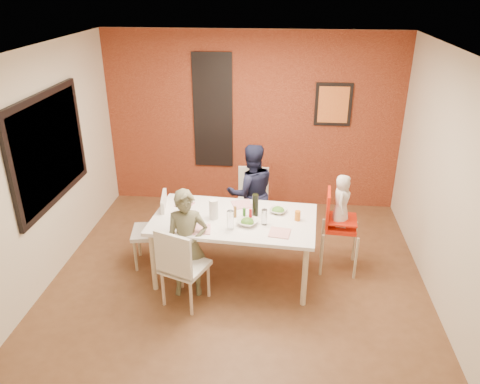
# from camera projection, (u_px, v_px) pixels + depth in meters

# --- Properties ---
(ground) EXTENTS (4.50, 4.50, 0.00)m
(ground) POSITION_uv_depth(u_px,v_px,m) (238.00, 280.00, 5.70)
(ground) COLOR brown
(ground) RESTS_ON ground
(ceiling) EXTENTS (4.50, 4.50, 0.02)m
(ceiling) POSITION_uv_depth(u_px,v_px,m) (237.00, 52.00, 4.56)
(ceiling) COLOR silver
(ceiling) RESTS_ON wall_back
(wall_back) EXTENTS (4.50, 0.02, 2.70)m
(wall_back) POSITION_uv_depth(u_px,v_px,m) (252.00, 121.00, 7.16)
(wall_back) COLOR beige
(wall_back) RESTS_ON ground
(wall_front) EXTENTS (4.50, 0.02, 2.70)m
(wall_front) POSITION_uv_depth(u_px,v_px,m) (203.00, 311.00, 3.10)
(wall_front) COLOR beige
(wall_front) RESTS_ON ground
(wall_left) EXTENTS (0.02, 4.50, 2.70)m
(wall_left) POSITION_uv_depth(u_px,v_px,m) (41.00, 171.00, 5.33)
(wall_left) COLOR beige
(wall_left) RESTS_ON ground
(wall_right) EXTENTS (0.02, 4.50, 2.70)m
(wall_right) POSITION_uv_depth(u_px,v_px,m) (449.00, 187.00, 4.93)
(wall_right) COLOR beige
(wall_right) RESTS_ON ground
(brick_accent_wall) EXTENTS (4.50, 0.02, 2.70)m
(brick_accent_wall) POSITION_uv_depth(u_px,v_px,m) (252.00, 122.00, 7.15)
(brick_accent_wall) COLOR maroon
(brick_accent_wall) RESTS_ON ground
(picture_window_frame) EXTENTS (0.05, 1.70, 1.30)m
(picture_window_frame) POSITION_uv_depth(u_px,v_px,m) (49.00, 149.00, 5.42)
(picture_window_frame) COLOR black
(picture_window_frame) RESTS_ON wall_left
(picture_window_pane) EXTENTS (0.02, 1.55, 1.15)m
(picture_window_pane) POSITION_uv_depth(u_px,v_px,m) (50.00, 149.00, 5.42)
(picture_window_pane) COLOR black
(picture_window_pane) RESTS_ON wall_left
(glassblock_strip) EXTENTS (0.55, 0.03, 1.70)m
(glassblock_strip) POSITION_uv_depth(u_px,v_px,m) (213.00, 111.00, 7.12)
(glassblock_strip) COLOR silver
(glassblock_strip) RESTS_ON wall_back
(glassblock_surround) EXTENTS (0.60, 0.03, 1.76)m
(glassblock_surround) POSITION_uv_depth(u_px,v_px,m) (213.00, 111.00, 7.12)
(glassblock_surround) COLOR black
(glassblock_surround) RESTS_ON wall_back
(art_print_frame) EXTENTS (0.54, 0.03, 0.64)m
(art_print_frame) POSITION_uv_depth(u_px,v_px,m) (333.00, 105.00, 6.90)
(art_print_frame) COLOR black
(art_print_frame) RESTS_ON wall_back
(art_print_canvas) EXTENTS (0.44, 0.01, 0.54)m
(art_print_canvas) POSITION_uv_depth(u_px,v_px,m) (333.00, 105.00, 6.88)
(art_print_canvas) COLOR orange
(art_print_canvas) RESTS_ON wall_back
(dining_table) EXTENTS (1.97, 1.19, 0.79)m
(dining_table) POSITION_uv_depth(u_px,v_px,m) (234.00, 223.00, 5.51)
(dining_table) COLOR white
(dining_table) RESTS_ON ground
(chair_near) EXTENTS (0.58, 0.58, 0.97)m
(chair_near) POSITION_uv_depth(u_px,v_px,m) (180.00, 264.00, 5.05)
(chair_near) COLOR silver
(chair_near) RESTS_ON ground
(chair_far) EXTENTS (0.45, 0.45, 0.93)m
(chair_far) POSITION_uv_depth(u_px,v_px,m) (252.00, 197.00, 6.65)
(chair_far) COLOR silver
(chair_far) RESTS_ON ground
(chair_left) EXTENTS (0.51, 0.51, 0.95)m
(chair_left) POSITION_uv_depth(u_px,v_px,m) (156.00, 226.00, 5.85)
(chair_left) COLOR silver
(chair_left) RESTS_ON ground
(high_chair) EXTENTS (0.47, 0.47, 1.05)m
(high_chair) POSITION_uv_depth(u_px,v_px,m) (337.00, 223.00, 5.70)
(high_chair) COLOR red
(high_chair) RESTS_ON ground
(child_near) EXTENTS (0.52, 0.38, 1.30)m
(child_near) POSITION_uv_depth(u_px,v_px,m) (187.00, 244.00, 5.22)
(child_near) COLOR #5C5B42
(child_near) RESTS_ON ground
(child_far) EXTENTS (0.80, 0.70, 1.39)m
(child_far) POSITION_uv_depth(u_px,v_px,m) (251.00, 193.00, 6.36)
(child_far) COLOR black
(child_far) RESTS_ON ground
(toddler) EXTENTS (0.26, 0.35, 0.65)m
(toddler) POSITION_uv_depth(u_px,v_px,m) (342.00, 200.00, 5.57)
(toddler) COLOR silver
(toddler) RESTS_ON high_chair
(plate_near_left) EXTENTS (0.27, 0.27, 0.01)m
(plate_near_left) POSITION_uv_depth(u_px,v_px,m) (200.00, 229.00, 5.22)
(plate_near_left) COLOR white
(plate_near_left) RESTS_ON dining_table
(plate_far_mid) EXTENTS (0.30, 0.30, 0.01)m
(plate_far_mid) POSITION_uv_depth(u_px,v_px,m) (242.00, 204.00, 5.79)
(plate_far_mid) COLOR white
(plate_far_mid) RESTS_ON dining_table
(plate_near_right) EXTENTS (0.26, 0.26, 0.01)m
(plate_near_right) POSITION_uv_depth(u_px,v_px,m) (280.00, 233.00, 5.15)
(plate_near_right) COLOR white
(plate_near_right) RESTS_ON dining_table
(plate_far_left) EXTENTS (0.24, 0.24, 0.01)m
(plate_far_left) POSITION_uv_depth(u_px,v_px,m) (185.00, 204.00, 5.80)
(plate_far_left) COLOR white
(plate_far_left) RESTS_ON dining_table
(salad_bowl_a) EXTENTS (0.30, 0.30, 0.06)m
(salad_bowl_a) POSITION_uv_depth(u_px,v_px,m) (247.00, 222.00, 5.33)
(salad_bowl_a) COLOR white
(salad_bowl_a) RESTS_ON dining_table
(salad_bowl_b) EXTENTS (0.25, 0.25, 0.05)m
(salad_bowl_b) POSITION_uv_depth(u_px,v_px,m) (278.00, 211.00, 5.60)
(salad_bowl_b) COLOR silver
(salad_bowl_b) RESTS_ON dining_table
(wine_bottle) EXTENTS (0.07, 0.07, 0.27)m
(wine_bottle) POSITION_uv_depth(u_px,v_px,m) (255.00, 205.00, 5.48)
(wine_bottle) COLOR black
(wine_bottle) RESTS_ON dining_table
(wine_glass_a) EXTENTS (0.08, 0.08, 0.22)m
(wine_glass_a) POSITION_uv_depth(u_px,v_px,m) (230.00, 220.00, 5.20)
(wine_glass_a) COLOR white
(wine_glass_a) RESTS_ON dining_table
(wine_glass_b) EXTENTS (0.07, 0.07, 0.19)m
(wine_glass_b) POSITION_uv_depth(u_px,v_px,m) (264.00, 217.00, 5.30)
(wine_glass_b) COLOR white
(wine_glass_b) RESTS_ON dining_table
(paper_towel_roll) EXTENTS (0.11, 0.11, 0.24)m
(paper_towel_roll) POSITION_uv_depth(u_px,v_px,m) (214.00, 209.00, 5.42)
(paper_towel_roll) COLOR silver
(paper_towel_roll) RESTS_ON dining_table
(condiment_red) EXTENTS (0.04, 0.04, 0.14)m
(condiment_red) POSITION_uv_depth(u_px,v_px,m) (250.00, 215.00, 5.39)
(condiment_red) COLOR red
(condiment_red) RESTS_ON dining_table
(condiment_green) EXTENTS (0.04, 0.04, 0.14)m
(condiment_green) POSITION_uv_depth(u_px,v_px,m) (244.00, 214.00, 5.42)
(condiment_green) COLOR #2F6D24
(condiment_green) RESTS_ON dining_table
(condiment_brown) EXTENTS (0.04, 0.04, 0.14)m
(condiment_brown) POSITION_uv_depth(u_px,v_px,m) (235.00, 212.00, 5.47)
(condiment_brown) COLOR brown
(condiment_brown) RESTS_ON dining_table
(sippy_cup) EXTENTS (0.07, 0.07, 0.12)m
(sippy_cup) POSITION_uv_depth(u_px,v_px,m) (298.00, 216.00, 5.41)
(sippy_cup) COLOR orange
(sippy_cup) RESTS_ON dining_table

